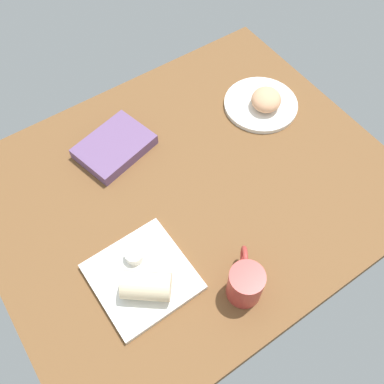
{
  "coord_description": "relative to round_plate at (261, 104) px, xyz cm",
  "views": [
    {
      "loc": [
        -36.3,
        -54.22,
        104.72
      ],
      "look_at": [
        -1.77,
        -3.75,
        7.0
      ],
      "focal_mm": 40.58,
      "sensor_mm": 36.0,
      "label": 1
    }
  ],
  "objects": [
    {
      "name": "square_plate",
      "position": [
        -59.6,
        -27.76,
        0.1
      ],
      "size": [
        23.05,
        23.05,
        1.6
      ],
      "primitive_type": "cube",
      "rotation": [
        0.0,
        0.0,
        0.02
      ],
      "color": "white",
      "rests_on": "dining_table"
    },
    {
      "name": "dining_table",
      "position": [
        -34.95,
        -11.95,
        -2.7
      ],
      "size": [
        110.0,
        90.0,
        4.0
      ],
      "primitive_type": "cube",
      "color": "brown",
      "rests_on": "ground"
    },
    {
      "name": "coffee_mug",
      "position": [
        -41.24,
        -44.03,
        4.48
      ],
      "size": [
        10.1,
        12.26,
        10.15
      ],
      "color": "#B23833",
      "rests_on": "dining_table"
    },
    {
      "name": "sauce_cup",
      "position": [
        -58.58,
        -22.76,
        2.38
      ],
      "size": [
        4.68,
        4.68,
        2.77
      ],
      "color": "silver",
      "rests_on": "square_plate"
    },
    {
      "name": "round_plate",
      "position": [
        0.0,
        0.0,
        0.0
      ],
      "size": [
        22.84,
        22.84,
        1.4
      ],
      "primitive_type": "cylinder",
      "color": "white",
      "rests_on": "dining_table"
    },
    {
      "name": "book_stack",
      "position": [
        -45.99,
        10.39,
        1.02
      ],
      "size": [
        23.58,
        19.68,
        3.43
      ],
      "color": "#6B4C7A",
      "rests_on": "dining_table"
    },
    {
      "name": "breakfast_wrap",
      "position": [
        -60.42,
        -31.75,
        4.23
      ],
      "size": [
        13.0,
        12.22,
        6.66
      ],
      "primitive_type": "cylinder",
      "rotation": [
        1.57,
        0.0,
        0.9
      ],
      "color": "beige",
      "rests_on": "square_plate"
    },
    {
      "name": "scone_pastry",
      "position": [
        0.23,
        -1.65,
        3.39
      ],
      "size": [
        13.48,
        13.43,
        5.38
      ],
      "primitive_type": "ellipsoid",
      "rotation": [
        0.0,
        0.0,
        0.75
      ],
      "color": "tan",
      "rests_on": "round_plate"
    }
  ]
}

